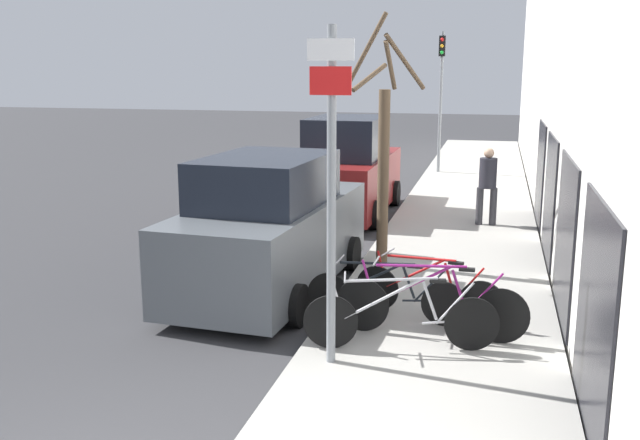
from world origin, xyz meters
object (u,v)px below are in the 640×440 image
Objects in this scene: pedestrian_near at (488,181)px; parked_car_0 at (270,229)px; signpost at (331,187)px; bicycle_2 at (385,295)px; traffic_light at (441,83)px; bicycle_1 at (430,306)px; street_tree at (383,157)px; bicycle_3 at (428,292)px; bicycle_0 at (401,318)px; parked_car_1 at (348,171)px.

parked_car_0 is at bearing 56.26° from pedestrian_near.
signpost is 1.75× the size of bicycle_2.
pedestrian_near is 0.38× the size of traffic_light.
bicycle_1 is 0.58× the size of street_tree.
bicycle_1 is 3.74m from street_tree.
bicycle_3 is 1.24× the size of pedestrian_near.
pedestrian_near is at bearing 65.41° from street_tree.
street_tree is 0.96× the size of traffic_light.
traffic_light is at bearing 89.79° from street_tree.
signpost is 1.94m from bicycle_0.
bicycle_0 is at bearing -73.22° from parked_car_1.
pedestrian_near is at bearing 61.27° from parked_car_0.
parked_car_0 is 1.04× the size of parked_car_1.
pedestrian_near is (1.64, 8.09, -1.12)m from signpost.
parked_car_0 is 6.15m from pedestrian_near.
bicycle_3 is at bearing 61.27° from signpost.
signpost is 1.63× the size of bicycle_0.
parked_car_0 is at bearing 34.97° from bicycle_0.
bicycle_0 is 0.51× the size of parked_car_1.
bicycle_0 is at bearing -175.94° from bicycle_3.
parked_car_0 is (-2.73, 1.82, 0.45)m from bicycle_1.
parked_car_0 reaches higher than pedestrian_near.
street_tree is at bearing 19.66° from bicycle_1.
street_tree reaches higher than bicycle_0.
bicycle_0 is at bearing -39.94° from parked_car_0.
street_tree is at bearing 36.82° from bicycle_3.
parked_car_1 reaches higher than bicycle_1.
parked_car_1 is (-2.73, 8.00, 0.51)m from bicycle_1.
street_tree reaches higher than bicycle_1.
bicycle_1 is at bearing -29.83° from parked_car_0.
bicycle_2 is 6.69m from pedestrian_near.
parked_car_1 is 5.11m from street_tree.
bicycle_2 is 0.49× the size of traffic_light.
pedestrian_near is (0.89, 7.51, 0.58)m from bicycle_0.
traffic_light is at bearing 4.40° from bicycle_1.
parked_car_1 reaches higher than bicycle_3.
pedestrian_near reaches higher than bicycle_3.
bicycle_1 is (1.06, 1.08, -1.68)m from signpost.
signpost is 2.26m from bicycle_1.
bicycle_1 reaches higher than bicycle_2.
parked_car_1 is (-2.42, 8.50, 0.53)m from bicycle_0.
signpost is 3.57m from parked_car_0.
bicycle_3 is (-0.09, 0.68, -0.04)m from bicycle_1.
parked_car_1 is 2.75× the size of pedestrian_near.
bicycle_3 is 6.39m from pedestrian_near.
pedestrian_near is 0.39× the size of street_tree.
bicycle_1 is 0.80m from bicycle_2.
bicycle_0 is 8.85m from parked_car_1.
pedestrian_near is at bearing 8.31° from bicycle_3.
signpost is at bearing -78.69° from parked_car_1.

